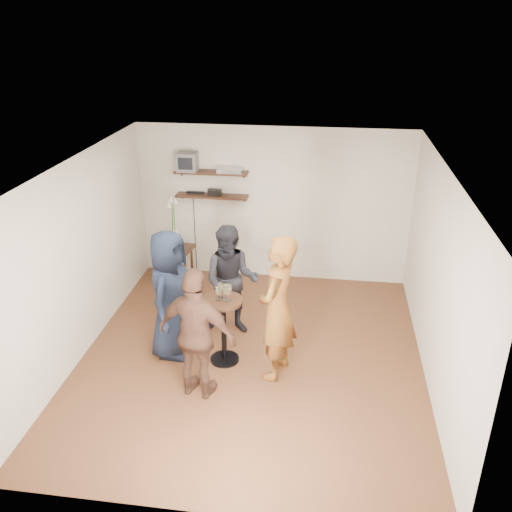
{
  "coord_description": "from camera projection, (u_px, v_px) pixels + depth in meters",
  "views": [
    {
      "loc": [
        0.9,
        -5.97,
        4.25
      ],
      "look_at": [
        0.01,
        0.4,
        1.32
      ],
      "focal_mm": 38.0,
      "sensor_mm": 36.0,
      "label": 1
    }
  ],
  "objects": [
    {
      "name": "person_dark",
      "position": [
        231.0,
        281.0,
        7.53
      ],
      "size": [
        0.81,
        0.65,
        1.61
      ],
      "primitive_type": "imported",
      "rotation": [
        0.0,
        0.0,
        0.04
      ],
      "color": "black",
      "rests_on": "room"
    },
    {
      "name": "radio",
      "position": [
        215.0,
        192.0,
        8.89
      ],
      "size": [
        0.22,
        0.1,
        0.1
      ],
      "primitive_type": "cube",
      "color": "black",
      "rests_on": "shelf_lower"
    },
    {
      "name": "person_plaid",
      "position": [
        277.0,
        308.0,
        6.56
      ],
      "size": [
        0.61,
        0.78,
        1.89
      ],
      "primitive_type": "imported",
      "rotation": [
        0.0,
        0.0,
        4.46
      ],
      "color": "red",
      "rests_on": "room"
    },
    {
      "name": "person_navy",
      "position": [
        170.0,
        295.0,
        7.03
      ],
      "size": [
        0.67,
        0.93,
        1.76
      ],
      "primitive_type": "imported",
      "rotation": [
        0.0,
        0.0,
        1.43
      ],
      "color": "black",
      "rests_on": "room"
    },
    {
      "name": "dvd_deck",
      "position": [
        230.0,
        170.0,
        8.69
      ],
      "size": [
        0.4,
        0.24,
        0.06
      ],
      "primitive_type": "cube",
      "color": "silver",
      "rests_on": "shelf_upper"
    },
    {
      "name": "wine_glass_fl",
      "position": [
        218.0,
        291.0,
        6.76
      ],
      "size": [
        0.06,
        0.06,
        0.19
      ],
      "color": "silver",
      "rests_on": "drinks_table"
    },
    {
      "name": "power_strip",
      "position": [
        195.0,
        192.0,
        8.99
      ],
      "size": [
        0.3,
        0.05,
        0.03
      ],
      "primitive_type": "cube",
      "color": "black",
      "rests_on": "shelf_lower"
    },
    {
      "name": "wine_glass_fr",
      "position": [
        229.0,
        290.0,
        6.73
      ],
      "size": [
        0.07,
        0.07,
        0.22
      ],
      "color": "silver",
      "rests_on": "drinks_table"
    },
    {
      "name": "shelf_lower",
      "position": [
        212.0,
        196.0,
        8.92
      ],
      "size": [
        1.2,
        0.25,
        0.04
      ],
      "primitive_type": "cube",
      "color": "black",
      "rests_on": "room"
    },
    {
      "name": "drinks_table",
      "position": [
        224.0,
        322.0,
        6.96
      ],
      "size": [
        0.5,
        0.5,
        0.91
      ],
      "color": "black",
      "rests_on": "room"
    },
    {
      "name": "vase_lilies",
      "position": [
        174.0,
        231.0,
        8.86
      ],
      "size": [
        0.19,
        0.19,
        0.95
      ],
      "rotation": [
        0.0,
        0.0,
        -0.14
      ],
      "color": "white",
      "rests_on": "side_table"
    },
    {
      "name": "crt_monitor",
      "position": [
        188.0,
        161.0,
        8.73
      ],
      "size": [
        0.32,
        0.3,
        0.3
      ],
      "primitive_type": "cube",
      "color": "#59595B",
      "rests_on": "shelf_upper"
    },
    {
      "name": "person_brown",
      "position": [
        197.0,
        335.0,
        6.25
      ],
      "size": [
        1.04,
        0.62,
        1.65
      ],
      "primitive_type": "imported",
      "rotation": [
        0.0,
        0.0,
        2.91
      ],
      "color": "#462A1E",
      "rests_on": "room"
    },
    {
      "name": "shelf_upper",
      "position": [
        211.0,
        172.0,
        8.75
      ],
      "size": [
        1.2,
        0.25,
        0.04
      ],
      "primitive_type": "cube",
      "color": "black",
      "rests_on": "room"
    },
    {
      "name": "side_table",
      "position": [
        176.0,
        254.0,
        9.03
      ],
      "size": [
        0.6,
        0.6,
        0.64
      ],
      "rotation": [
        0.0,
        0.0,
        -0.14
      ],
      "color": "black",
      "rests_on": "room"
    },
    {
      "name": "wine_glass_bl",
      "position": [
        221.0,
        288.0,
        6.83
      ],
      "size": [
        0.07,
        0.07,
        0.2
      ],
      "color": "silver",
      "rests_on": "drinks_table"
    },
    {
      "name": "wine_glass_br",
      "position": [
        225.0,
        290.0,
        6.78
      ],
      "size": [
        0.07,
        0.07,
        0.2
      ],
      "color": "silver",
      "rests_on": "drinks_table"
    },
    {
      "name": "room",
      "position": [
        251.0,
        270.0,
        6.71
      ],
      "size": [
        4.58,
        5.08,
        2.68
      ],
      "color": "#4E2E19",
      "rests_on": "ground"
    }
  ]
}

